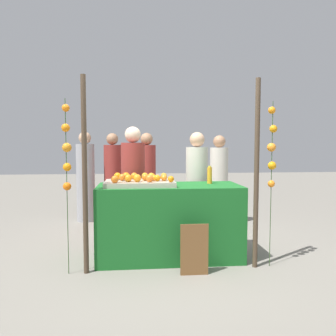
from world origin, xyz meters
TOP-DOWN VIEW (x-y plane):
  - ground_plane at (0.00, 0.00)m, footprint 24.00×24.00m
  - stall_counter at (0.00, 0.00)m, footprint 1.75×0.74m
  - orange_tray at (-0.36, -0.03)m, footprint 0.84×0.52m
  - orange_0 at (-0.65, -0.24)m, footprint 0.09×0.09m
  - orange_1 at (-0.07, 0.02)m, footprint 0.08×0.08m
  - orange_2 at (-0.18, -0.04)m, footprint 0.07×0.07m
  - orange_3 at (-0.15, -0.10)m, footprint 0.08×0.08m
  - orange_4 at (-0.57, 0.00)m, footprint 0.08×0.08m
  - orange_5 at (-0.05, 0.14)m, footprint 0.08×0.08m
  - orange_6 at (-0.50, -0.15)m, footprint 0.09×0.09m
  - orange_7 at (-0.30, -0.04)m, footprint 0.08×0.08m
  - orange_8 at (0.00, -0.22)m, footprint 0.07×0.07m
  - orange_9 at (-0.64, 0.13)m, footprint 0.09×0.09m
  - orange_10 at (-0.43, 0.15)m, footprint 0.08×0.08m
  - orange_11 at (-0.53, 0.14)m, footprint 0.09×0.09m
  - orange_12 at (-0.07, -0.07)m, footprint 0.07×0.07m
  - orange_13 at (-0.22, 0.05)m, footprint 0.09×0.09m
  - orange_14 at (-0.25, -0.19)m, footprint 0.09×0.09m
  - orange_15 at (-0.29, 0.12)m, footprint 0.08×0.08m
  - orange_16 at (-0.39, -0.16)m, footprint 0.09×0.09m
  - juice_bottle at (0.53, 0.11)m, footprint 0.06×0.06m
  - chalkboard_sign at (0.22, -0.57)m, footprint 0.30×0.03m
  - vendor_left at (-0.45, 0.62)m, footprint 0.33×0.33m
  - vendor_right at (0.47, 0.66)m, footprint 0.32×0.32m
  - crowd_person_0 at (-0.22, 1.93)m, footprint 0.32×0.32m
  - crowd_person_1 at (-1.34, 2.13)m, footprint 0.33×0.33m
  - crowd_person_2 at (-0.85, 2.24)m, footprint 0.33×0.33m
  - crowd_person_3 at (1.03, 1.59)m, footprint 0.31×0.31m
  - canopy_post_left at (-0.96, -0.41)m, footprint 0.06×0.06m
  - canopy_post_right at (0.96, -0.41)m, footprint 0.06×0.06m
  - garland_strand_left at (-1.14, -0.42)m, footprint 0.10×0.11m
  - garland_strand_right at (1.14, -0.39)m, footprint 0.11×0.10m

SIDE VIEW (x-z plane):
  - ground_plane at x=0.00m, z-range 0.00..0.00m
  - chalkboard_sign at x=0.22m, z-range -0.01..0.56m
  - stall_counter at x=0.00m, z-range 0.00..0.91m
  - crowd_person_3 at x=1.03m, z-range -0.05..1.52m
  - vendor_right at x=0.47m, z-range -0.05..1.53m
  - crowd_person_0 at x=-0.22m, z-range -0.06..1.57m
  - crowd_person_2 at x=-0.85m, z-range -0.06..1.57m
  - crowd_person_1 at x=-1.34m, z-range -0.06..1.59m
  - vendor_left at x=-0.45m, z-range -0.06..1.60m
  - orange_tray at x=-0.36m, z-range 0.91..0.97m
  - orange_2 at x=-0.18m, z-range 0.97..1.05m
  - orange_8 at x=0.00m, z-range 0.97..1.05m
  - orange_12 at x=-0.07m, z-range 0.97..1.05m
  - orange_1 at x=-0.07m, z-range 0.97..1.05m
  - orange_3 at x=-0.15m, z-range 0.97..1.05m
  - orange_5 at x=-0.05m, z-range 0.97..1.05m
  - orange_7 at x=-0.30m, z-range 0.97..1.06m
  - orange_4 at x=-0.57m, z-range 0.97..1.06m
  - orange_10 at x=-0.43m, z-range 0.97..1.06m
  - orange_15 at x=-0.29m, z-range 0.97..1.06m
  - orange_0 at x=-0.65m, z-range 0.97..1.06m
  - orange_11 at x=-0.53m, z-range 0.97..1.06m
  - orange_9 at x=-0.64m, z-range 0.97..1.06m
  - orange_6 at x=-0.50m, z-range 0.97..1.06m
  - orange_14 at x=-0.25m, z-range 0.97..1.06m
  - orange_13 at x=-0.22m, z-range 0.97..1.06m
  - orange_16 at x=-0.39m, z-range 0.97..1.06m
  - juice_bottle at x=0.53m, z-range 0.91..1.13m
  - canopy_post_left at x=-0.96m, z-range 0.00..2.15m
  - canopy_post_right at x=0.96m, z-range 0.00..2.15m
  - garland_strand_left at x=-1.14m, z-range 0.40..2.30m
  - garland_strand_right at x=1.14m, z-range 0.41..2.31m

